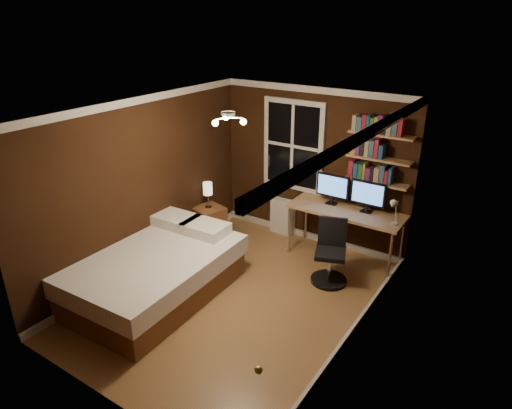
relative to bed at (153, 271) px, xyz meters
The scene contains 24 objects.
floor 1.17m from the bed, 27.08° to the left, with size 4.20×4.20×0.00m, color brown.
wall_back 2.95m from the bed, 69.03° to the left, with size 3.20×0.04×2.50m, color black.
wall_left 1.21m from the bed, 139.48° to the left, with size 0.04×4.20×2.50m, color black.
wall_right 2.81m from the bed, 11.13° to the left, with size 0.04×4.20×2.50m, color black.
ceiling 2.45m from the bed, 27.08° to the left, with size 3.20×4.20×0.02m, color white.
window 2.93m from the bed, 75.82° to the left, with size 1.06×0.06×1.46m, color silver.
door 2.88m from the bed, 21.83° to the right, with size 0.03×0.82×2.05m, color black, non-canonical shape.
door_knob 2.96m from the bed, 27.68° to the right, with size 0.06×0.06×0.06m, color gold.
ceiling_fixture 2.34m from the bed, 22.36° to the left, with size 0.44×0.44×0.18m, color beige, non-canonical shape.
bookshelf_lower 3.38m from the bed, 50.13° to the left, with size 0.92×0.22×0.03m, color tan.
books_row_lower 3.41m from the bed, 50.13° to the left, with size 0.60×0.16×0.23m, color maroon, non-canonical shape.
bookshelf_middle 3.49m from the bed, 50.13° to the left, with size 0.92×0.22×0.03m, color tan.
books_row_middle 3.54m from the bed, 50.13° to the left, with size 0.42×0.16×0.23m, color navy, non-canonical shape.
bookshelf_upper 3.63m from the bed, 50.13° to the left, with size 0.92×0.22×0.03m, color tan.
books_row_upper 3.69m from the bed, 50.13° to the left, with size 0.66×0.16×0.23m, color #285E31, non-canonical shape.
bed is the anchor object (origin of this frame).
nightstand 1.72m from the bed, 103.20° to the left, with size 0.44×0.44×0.55m, color brown.
bedside_lamp 1.77m from the bed, 103.20° to the left, with size 0.15×0.15×0.43m, color white, non-canonical shape.
radiator 2.56m from the bed, 77.93° to the left, with size 0.41×0.14×0.62m, color silver.
desk 2.90m from the bed, 52.45° to the left, with size 1.71×0.64×0.81m.
monitor_left 2.87m from the bed, 58.12° to the left, with size 0.51×0.12×0.47m, color black, non-canonical shape.
monitor_right 3.18m from the bed, 49.45° to the left, with size 0.51×0.12×0.47m, color black, non-canonical shape.
desk_lamp 3.33m from the bed, 40.05° to the left, with size 0.14×0.32×0.44m, color silver, non-canonical shape.
office_chair 2.42m from the bed, 40.72° to the left, with size 0.53×0.53×0.91m.
Camera 1 is at (3.02, -4.11, 3.54)m, focal length 32.00 mm.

